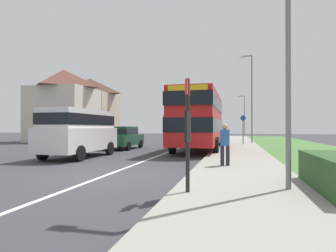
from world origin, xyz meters
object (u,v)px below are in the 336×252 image
object	(u,v)px
double_decker_bus	(200,118)
cycle_route_sign	(243,129)
street_lamp_far	(244,113)
bus_stop_sign	(188,127)
street_lamp_mid	(251,94)
parked_van_white	(79,129)
pedestrian_at_stop	(225,142)
street_lamp_near	(283,13)
parked_car_dark_green	(123,137)

from	to	relation	value
double_decker_bus	cycle_route_sign	distance (m)	6.02
double_decker_bus	street_lamp_far	xyz separation A→B (m)	(3.62, 27.41, 1.67)
cycle_route_sign	double_decker_bus	bearing A→B (deg)	-119.40
double_decker_bus	bus_stop_sign	xyz separation A→B (m)	(1.29, -12.59, -0.60)
double_decker_bus	street_lamp_far	distance (m)	27.70
cycle_route_sign	street_lamp_mid	world-z (taller)	street_lamp_mid
parked_van_white	pedestrian_at_stop	distance (m)	7.72
street_lamp_mid	street_lamp_far	distance (m)	19.28
parked_van_white	street_lamp_near	size ratio (longest dim) A/B	0.68
double_decker_bus	cycle_route_sign	xyz separation A→B (m)	(2.94, 5.21, -0.71)
parked_van_white	cycle_route_sign	xyz separation A→B (m)	(8.36, 11.03, 0.00)
parked_car_dark_green	cycle_route_sign	size ratio (longest dim) A/B	1.57
street_lamp_near	bus_stop_sign	bearing A→B (deg)	-158.60
parked_van_white	pedestrian_at_stop	xyz separation A→B (m)	(7.36, -2.27, -0.45)
parked_car_dark_green	street_lamp_far	size ratio (longest dim) A/B	0.61
cycle_route_sign	street_lamp_mid	size ratio (longest dim) A/B	0.31
bus_stop_sign	cycle_route_sign	xyz separation A→B (m)	(1.65, 17.80, -0.11)
street_lamp_mid	cycle_route_sign	bearing A→B (deg)	-104.63
parked_car_dark_green	pedestrian_at_stop	xyz separation A→B (m)	(7.32, -7.91, 0.10)
double_decker_bus	street_lamp_near	distance (m)	12.41
cycle_route_sign	street_lamp_far	bearing A→B (deg)	88.25
bus_stop_sign	double_decker_bus	bearing A→B (deg)	95.85
double_decker_bus	street_lamp_mid	world-z (taller)	street_lamp_mid
pedestrian_at_stop	street_lamp_near	size ratio (longest dim) A/B	0.23
parked_car_dark_green	pedestrian_at_stop	size ratio (longest dim) A/B	2.37
parked_car_dark_green	street_lamp_near	distance (m)	14.90
double_decker_bus	street_lamp_near	bearing A→B (deg)	-73.95
bus_stop_sign	street_lamp_near	world-z (taller)	street_lamp_near
street_lamp_near	street_lamp_mid	distance (m)	19.92
double_decker_bus	parked_car_dark_green	world-z (taller)	double_decker_bus
parked_car_dark_green	street_lamp_mid	world-z (taller)	street_lamp_mid
parked_van_white	bus_stop_sign	size ratio (longest dim) A/B	1.91
pedestrian_at_stop	cycle_route_sign	xyz separation A→B (m)	(1.00, 13.30, 0.45)
double_decker_bus	parked_van_white	world-z (taller)	double_decker_bus
cycle_route_sign	street_lamp_mid	xyz separation A→B (m)	(0.77, 2.94, 3.21)
parked_van_white	street_lamp_far	xyz separation A→B (m)	(9.04, 33.23, 2.38)
double_decker_bus	parked_car_dark_green	distance (m)	5.53
double_decker_bus	pedestrian_at_stop	distance (m)	8.40
parked_car_dark_green	bus_stop_sign	xyz separation A→B (m)	(6.67, -12.41, 0.66)
double_decker_bus	bus_stop_sign	bearing A→B (deg)	-84.15
parked_van_white	street_lamp_mid	size ratio (longest dim) A/B	0.61
pedestrian_at_stop	parked_van_white	bearing A→B (deg)	162.87
pedestrian_at_stop	street_lamp_mid	distance (m)	16.74
pedestrian_at_stop	street_lamp_far	world-z (taller)	street_lamp_far
double_decker_bus	street_lamp_far	bearing A→B (deg)	82.48
double_decker_bus	parked_van_white	bearing A→B (deg)	-133.00
parked_van_white	pedestrian_at_stop	bearing A→B (deg)	-17.13
street_lamp_near	pedestrian_at_stop	bearing A→B (deg)	111.52
parked_van_white	street_lamp_near	bearing A→B (deg)	-34.00
parked_van_white	parked_car_dark_green	bearing A→B (deg)	89.55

